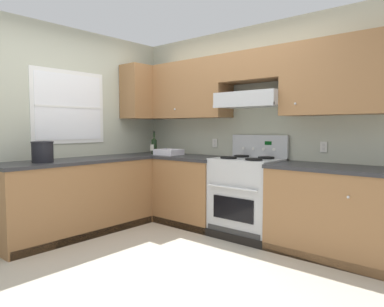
# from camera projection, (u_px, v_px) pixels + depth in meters

# --- Properties ---
(ground_plane) EXTENTS (7.04, 7.04, 0.00)m
(ground_plane) POSITION_uv_depth(u_px,v_px,m) (148.00, 258.00, 3.46)
(ground_plane) COLOR #B2AA99
(wall_back) EXTENTS (4.68, 0.57, 2.55)m
(wall_back) POSITION_uv_depth(u_px,v_px,m) (264.00, 112.00, 4.24)
(wall_back) COLOR #B7BAA3
(wall_back) RESTS_ON ground_plane
(wall_left) EXTENTS (0.47, 4.00, 2.55)m
(wall_left) POSITION_uv_depth(u_px,v_px,m) (77.00, 124.00, 4.56)
(wall_left) COLOR #B7BAA3
(wall_left) RESTS_ON ground_plane
(counter_back_run) EXTENTS (3.60, 0.65, 0.91)m
(counter_back_run) POSITION_uv_depth(u_px,v_px,m) (237.00, 197.00, 4.21)
(counter_back_run) COLOR olive
(counter_back_run) RESTS_ON ground_plane
(counter_left_run) EXTENTS (0.63, 1.91, 0.91)m
(counter_left_run) POSITION_uv_depth(u_px,v_px,m) (78.00, 197.00, 4.22)
(counter_left_run) COLOR olive
(counter_left_run) RESTS_ON ground_plane
(stove) EXTENTS (0.76, 0.62, 1.20)m
(stove) POSITION_uv_depth(u_px,v_px,m) (247.00, 196.00, 4.14)
(stove) COLOR #B7BABC
(stove) RESTS_ON ground_plane
(wine_bottle) EXTENTS (0.08, 0.08, 0.33)m
(wine_bottle) POSITION_uv_depth(u_px,v_px,m) (154.00, 145.00, 5.02)
(wine_bottle) COLOR black
(wine_bottle) RESTS_ON counter_back_run
(bowl) EXTENTS (0.35, 0.27, 0.08)m
(bowl) POSITION_uv_depth(u_px,v_px,m) (169.00, 153.00, 4.88)
(bowl) COLOR silver
(bowl) RESTS_ON counter_back_run
(bucket) EXTENTS (0.24, 0.24, 0.23)m
(bucket) POSITION_uv_depth(u_px,v_px,m) (43.00, 151.00, 3.81)
(bucket) COLOR black
(bucket) RESTS_ON counter_left_run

